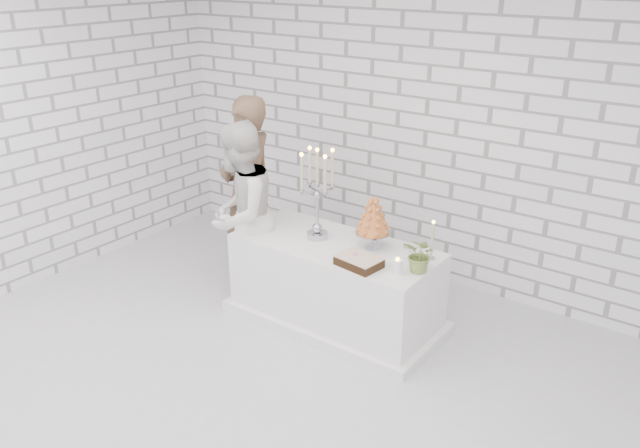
{
  "coord_description": "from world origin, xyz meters",
  "views": [
    {
      "loc": [
        2.73,
        -2.94,
        3.03
      ],
      "look_at": [
        -0.09,
        0.91,
        1.05
      ],
      "focal_mm": 36.09,
      "sensor_mm": 36.0,
      "label": 1
    }
  ],
  "objects": [
    {
      "name": "ground",
      "position": [
        0.0,
        0.0,
        0.0
      ],
      "size": [
        6.0,
        5.0,
        0.01
      ],
      "primitive_type": "cube",
      "color": "silver",
      "rests_on": "ground"
    },
    {
      "name": "wall_back",
      "position": [
        0.0,
        2.5,
        1.5
      ],
      "size": [
        6.0,
        0.01,
        3.0
      ],
      "primitive_type": "cube",
      "color": "white",
      "rests_on": "ground"
    },
    {
      "name": "wall_left",
      "position": [
        -3.0,
        0.0,
        1.5
      ],
      "size": [
        0.01,
        5.0,
        3.0
      ],
      "primitive_type": "cube",
      "color": "white",
      "rests_on": "ground"
    },
    {
      "name": "cake_table",
      "position": [
        -0.14,
        1.21,
        0.38
      ],
      "size": [
        1.8,
        0.8,
        0.75
      ],
      "primitive_type": "cube",
      "color": "white",
      "rests_on": "ground"
    },
    {
      "name": "groom",
      "position": [
        -1.3,
        1.38,
        0.94
      ],
      "size": [
        0.47,
        0.69,
        1.87
      ],
      "primitive_type": "imported",
      "rotation": [
        0.0,
        0.0,
        -1.54
      ],
      "color": "brown",
      "rests_on": "ground"
    },
    {
      "name": "bride",
      "position": [
        -1.06,
        1.0,
        0.87
      ],
      "size": [
        0.87,
        0.99,
        1.73
      ],
      "primitive_type": "imported",
      "rotation": [
        0.0,
        0.0,
        -1.28
      ],
      "color": "silver",
      "rests_on": "ground"
    },
    {
      "name": "candelabra",
      "position": [
        -0.35,
        1.22,
        1.16
      ],
      "size": [
        0.42,
        0.42,
        0.82
      ],
      "primitive_type": null,
      "rotation": [
        0.0,
        0.0,
        0.31
      ],
      "color": "#A7A8B2",
      "rests_on": "cake_table"
    },
    {
      "name": "croquembouche",
      "position": [
        0.16,
        1.32,
        0.99
      ],
      "size": [
        0.35,
        0.35,
        0.47
      ],
      "primitive_type": null,
      "rotation": [
        0.0,
        0.0,
        -0.16
      ],
      "color": "#B75C26",
      "rests_on": "cake_table"
    },
    {
      "name": "chocolate_cake",
      "position": [
        0.25,
        0.97,
        0.79
      ],
      "size": [
        0.37,
        0.29,
        0.08
      ],
      "primitive_type": "cube",
      "rotation": [
        0.0,
        0.0,
        -0.14
      ],
      "color": "black",
      "rests_on": "cake_table"
    },
    {
      "name": "pillar_candle",
      "position": [
        0.57,
        1.03,
        0.81
      ],
      "size": [
        0.08,
        0.08,
        0.12
      ],
      "primitive_type": "cylinder",
      "rotation": [
        0.0,
        0.0,
        -0.06
      ],
      "color": "white",
      "rests_on": "cake_table"
    },
    {
      "name": "extra_taper",
      "position": [
        0.66,
        1.42,
        0.91
      ],
      "size": [
        0.07,
        0.07,
        0.32
      ],
      "primitive_type": "cylinder",
      "rotation": [
        0.0,
        0.0,
        0.21
      ],
      "color": "#C3BB8F",
      "rests_on": "cake_table"
    },
    {
      "name": "flowers",
      "position": [
        0.7,
        1.16,
        0.9
      ],
      "size": [
        0.28,
        0.25,
        0.29
      ],
      "primitive_type": "imported",
      "rotation": [
        0.0,
        0.0,
        -0.07
      ],
      "color": "#527933",
      "rests_on": "cake_table"
    }
  ]
}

